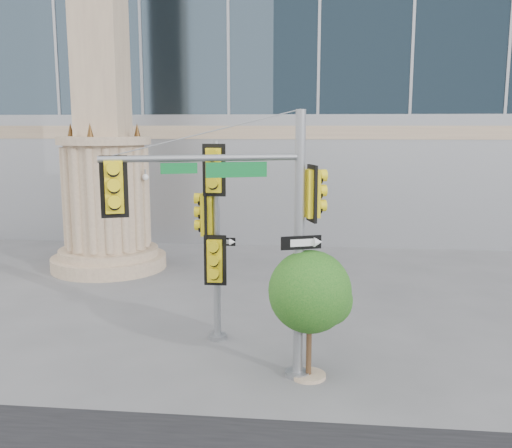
# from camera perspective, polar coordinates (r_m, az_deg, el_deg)

# --- Properties ---
(ground) EXTENTS (120.00, 120.00, 0.00)m
(ground) POSITION_cam_1_polar(r_m,az_deg,el_deg) (13.31, -3.29, -14.55)
(ground) COLOR #545456
(ground) RESTS_ON ground
(monument) EXTENTS (4.40, 4.40, 16.60)m
(monument) POSITION_cam_1_polar(r_m,az_deg,el_deg) (22.45, -15.02, 9.53)
(monument) COLOR tan
(monument) RESTS_ON ground
(main_signal_pole) EXTENTS (4.33, 1.89, 5.82)m
(main_signal_pole) POSITION_cam_1_polar(r_m,az_deg,el_deg) (11.79, -0.48, 0.63)
(main_signal_pole) COLOR slate
(main_signal_pole) RESTS_ON ground
(secondary_signal_pole) EXTENTS (0.87, 0.65, 5.13)m
(secondary_signal_pole) POSITION_cam_1_polar(r_m,az_deg,el_deg) (14.30, -4.29, -0.18)
(secondary_signal_pole) COLOR slate
(secondary_signal_pole) RESTS_ON ground
(street_tree) EXTENTS (1.84, 1.80, 2.86)m
(street_tree) POSITION_cam_1_polar(r_m,az_deg,el_deg) (12.43, 5.56, -7.08)
(street_tree) COLOR tan
(street_tree) RESTS_ON ground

